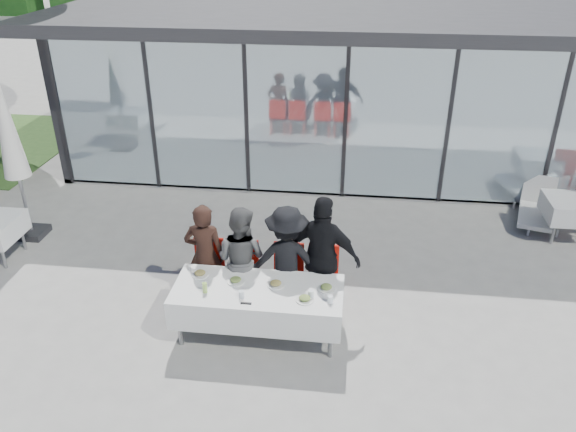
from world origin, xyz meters
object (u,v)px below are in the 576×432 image
object	(u,v)px
diner_chair_c	(288,272)
plate_b	(236,280)
plate_c	(276,284)
diner_b	(241,258)
juice_bottle	(205,288)
dining_table	(258,302)
spare_table_right	(570,209)
diner_chair_d	(323,275)
diner_chair_a	(209,267)
diner_chair_b	(243,269)
diner_c	(287,260)
market_umbrella	(9,135)
lounger	(537,206)
folded_eyeglasses	(246,303)
plate_d	(326,288)
diner_d	(323,257)
plate_a	(200,273)
plate_extra	(305,299)
diner_a	(205,256)

from	to	relation	value
diner_chair_c	plate_b	distance (m)	0.93
plate_c	diner_b	bearing A→B (deg)	137.46
juice_bottle	dining_table	bearing A→B (deg)	14.12
diner_chair_c	spare_table_right	size ratio (longest dim) A/B	1.13
juice_bottle	diner_chair_d	bearing A→B (deg)	31.70
diner_chair_a	diner_chair_b	xyz separation A→B (m)	(0.52, 0.00, 0.00)
plate_c	plate_b	bearing A→B (deg)	178.48
diner_c	diner_chair_c	xyz separation A→B (m)	(0.00, 0.12, -0.28)
dining_table	market_umbrella	xyz separation A→B (m)	(-4.55, 2.21, 1.38)
lounger	dining_table	bearing A→B (deg)	-139.44
plate_b	spare_table_right	world-z (taller)	plate_b
diner_c	spare_table_right	size ratio (longest dim) A/B	1.91
diner_chair_b	spare_table_right	xyz separation A→B (m)	(5.38, 2.60, 0.02)
plate_c	folded_eyeglasses	size ratio (longest dim) A/B	1.66
diner_chair_b	plate_d	size ratio (longest dim) A/B	4.19
diner_chair_b	diner_d	xyz separation A→B (m)	(1.17, -0.12, 0.38)
diner_chair_d	spare_table_right	size ratio (longest dim) A/B	1.13
diner_d	plate_a	bearing A→B (deg)	28.04
diner_chair_c	folded_eyeglasses	xyz separation A→B (m)	(-0.40, -1.10, 0.22)
spare_table_right	market_umbrella	xyz separation A→B (m)	(-9.57, -1.14, 1.36)
diner_b	market_umbrella	bearing A→B (deg)	-3.35
plate_extra	diner_chair_d	bearing A→B (deg)	79.56
dining_table	diner_chair_d	size ratio (longest dim) A/B	2.32
market_umbrella	diner_chair_a	bearing A→B (deg)	-21.63
diner_a	diner_d	world-z (taller)	diner_d
juice_bottle	spare_table_right	size ratio (longest dim) A/B	0.17
diner_a	diner_chair_b	distance (m)	0.60
diner_chair_d	plate_b	bearing A→B (deg)	-150.71
plate_extra	folded_eyeglasses	world-z (taller)	plate_extra
diner_chair_c	diner_chair_a	bearing A→B (deg)	180.00
plate_c	spare_table_right	distance (m)	5.80
dining_table	plate_b	size ratio (longest dim) A/B	9.72
diner_d	plate_b	world-z (taller)	diner_d
plate_extra	diner_chair_c	bearing A→B (deg)	109.50
dining_table	diner_chair_c	distance (m)	0.81
diner_d	plate_extra	size ratio (longest dim) A/B	7.86
plate_d	plate_extra	distance (m)	0.38
spare_table_right	diner_d	bearing A→B (deg)	-147.15
diner_chair_a	diner_b	xyz separation A→B (m)	(0.52, -0.12, 0.26)
plate_c	plate_extra	xyz separation A→B (m)	(0.42, -0.29, 0.00)
juice_bottle	spare_table_right	world-z (taller)	juice_bottle
diner_b	juice_bottle	bearing A→B (deg)	85.69
diner_chair_d	market_umbrella	bearing A→B (deg)	164.80
plate_a	juice_bottle	size ratio (longest dim) A/B	1.62
market_umbrella	plate_d	bearing A→B (deg)	-21.20
diner_chair_a	folded_eyeglasses	distance (m)	1.37
diner_b	juice_bottle	distance (m)	0.86
lounger	diner_chair_d	bearing A→B (deg)	-139.88
diner_chair_b	plate_c	xyz separation A→B (m)	(0.58, -0.65, 0.24)
market_umbrella	diner_chair_d	bearing A→B (deg)	-15.20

